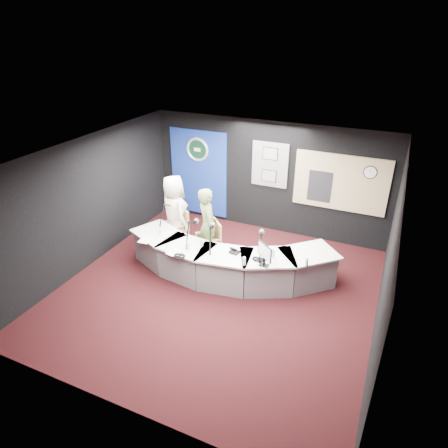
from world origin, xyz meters
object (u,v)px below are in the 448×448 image
at_px(armchair_left, 175,228).
at_px(armchair_right, 208,242).
at_px(person_man, 175,213).
at_px(broadcast_desk, 226,261).
at_px(person_woman, 208,226).

distance_m(armchair_left, armchair_right, 1.00).
xyz_separation_m(armchair_right, person_man, (-0.97, 0.25, 0.42)).
height_order(armchair_right, person_man, person_man).
bearing_deg(broadcast_desk, armchair_right, 146.90).
height_order(armchair_left, person_woman, person_woman).
bearing_deg(person_woman, broadcast_desk, -161.96).
distance_m(broadcast_desk, person_man, 1.78).
relative_size(broadcast_desk, armchair_left, 4.35).
bearing_deg(person_woman, armchair_right, -0.00).
height_order(broadcast_desk, armchair_right, armchair_right).
bearing_deg(armchair_right, armchair_left, -148.36).
bearing_deg(armchair_right, person_woman, 0.00).
height_order(armchair_left, person_man, person_man).
xyz_separation_m(armchair_left, armchair_right, (0.97, -0.25, -0.04)).
xyz_separation_m(person_man, person_woman, (0.97, -0.25, -0.02)).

